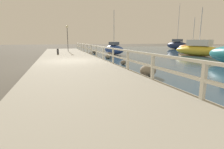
{
  "coord_description": "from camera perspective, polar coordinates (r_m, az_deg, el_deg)",
  "views": [
    {
      "loc": [
        -1.04,
        -12.44,
        1.68
      ],
      "look_at": [
        2.16,
        -2.44,
        -0.4
      ],
      "focal_mm": 28.0,
      "sensor_mm": 36.0,
      "label": 1
    }
  ],
  "objects": [
    {
      "name": "sailboat_yellow",
      "position": [
        21.07,
        26.43,
        7.32
      ],
      "size": [
        2.73,
        5.75,
        4.99
      ],
      "rotation": [
        0.0,
        0.0,
        0.26
      ],
      "color": "gold",
      "rests_on": "water_surface"
    },
    {
      "name": "railing",
      "position": [
        12.89,
        -2.89,
        7.74
      ],
      "size": [
        0.1,
        32.5,
        0.94
      ],
      "color": "silver",
      "rests_on": "dock_walkway"
    },
    {
      "name": "sailboat_orange",
      "position": [
        28.36,
        24.75,
        8.03
      ],
      "size": [
        2.18,
        4.69,
        4.84
      ],
      "rotation": [
        0.0,
        0.0,
        0.27
      ],
      "color": "orange",
      "rests_on": "water_surface"
    },
    {
      "name": "boulder_near_dock",
      "position": [
        8.29,
        11.67,
        1.26
      ],
      "size": [
        0.76,
        0.69,
        0.57
      ],
      "color": "gray",
      "rests_on": "ground"
    },
    {
      "name": "mooring_bollard",
      "position": [
        18.45,
        -17.28,
        7.23
      ],
      "size": [
        0.2,
        0.2,
        0.59
      ],
      "color": "#333338",
      "rests_on": "dock_walkway"
    },
    {
      "name": "dock_walkway",
      "position": [
        12.57,
        -12.88,
        3.85
      ],
      "size": [
        4.72,
        36.0,
        0.27
      ],
      "color": "gray",
      "rests_on": "ground"
    },
    {
      "name": "boulder_mid_strip",
      "position": [
        12.19,
        3.72,
        3.95
      ],
      "size": [
        0.4,
        0.36,
        0.3
      ],
      "color": "slate",
      "rests_on": "ground"
    },
    {
      "name": "sailboat_blue",
      "position": [
        20.86,
        0.63,
        8.28
      ],
      "size": [
        2.2,
        3.43,
        5.03
      ],
      "rotation": [
        0.0,
        0.0,
        0.37
      ],
      "color": "#2D4C9E",
      "rests_on": "water_surface"
    },
    {
      "name": "boulder_upstream",
      "position": [
        20.77,
        -6.87,
        6.9
      ],
      "size": [
        0.42,
        0.37,
        0.31
      ],
      "color": "slate",
      "rests_on": "ground"
    },
    {
      "name": "boulder_far_strip",
      "position": [
        22.39,
        -5.61,
        7.44
      ],
      "size": [
        0.63,
        0.57,
        0.47
      ],
      "color": "slate",
      "rests_on": "ground"
    },
    {
      "name": "dock_lamp",
      "position": [
        22.75,
        -14.41,
        13.48
      ],
      "size": [
        0.29,
        0.29,
        3.18
      ],
      "color": "#2D2D33",
      "rests_on": "dock_walkway"
    },
    {
      "name": "ground_plane",
      "position": [
        12.59,
        -12.85,
        3.24
      ],
      "size": [
        120.0,
        120.0,
        0.0
      ],
      "primitive_type": "plane",
      "color": "#4C473D"
    },
    {
      "name": "boulder_downstream",
      "position": [
        17.65,
        -1.01,
        6.53
      ],
      "size": [
        0.66,
        0.59,
        0.49
      ],
      "color": "#666056",
      "rests_on": "ground"
    },
    {
      "name": "sailboat_navy",
      "position": [
        34.87,
        20.45,
        9.04
      ],
      "size": [
        2.23,
        4.78,
        8.06
      ],
      "rotation": [
        0.0,
        0.0,
        0.19
      ],
      "color": "#192347",
      "rests_on": "water_surface"
    },
    {
      "name": "boulder_water_edge",
      "position": [
        16.24,
        -1.4,
        5.93
      ],
      "size": [
        0.51,
        0.46,
        0.38
      ],
      "color": "gray",
      "rests_on": "ground"
    }
  ]
}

